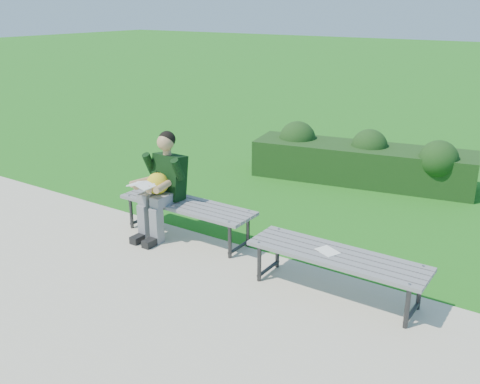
{
  "coord_description": "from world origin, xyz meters",
  "views": [
    {
      "loc": [
        3.37,
        -4.91,
        2.8
      ],
      "look_at": [
        0.15,
        -0.11,
        0.75
      ],
      "focal_mm": 40.0,
      "sensor_mm": 36.0,
      "label": 1
    }
  ],
  "objects_px": {
    "paper_sheet": "(328,251)",
    "bench_left": "(187,207)",
    "seated_boy": "(162,182)",
    "bench_right": "(337,259)",
    "hedge": "(361,159)"
  },
  "relations": [
    {
      "from": "hedge",
      "to": "bench_left",
      "type": "bearing_deg",
      "value": -105.26
    },
    {
      "from": "bench_right",
      "to": "seated_boy",
      "type": "distance_m",
      "value": 2.45
    },
    {
      "from": "bench_left",
      "to": "seated_boy",
      "type": "bearing_deg",
      "value": -161.74
    },
    {
      "from": "hedge",
      "to": "seated_boy",
      "type": "height_order",
      "value": "seated_boy"
    },
    {
      "from": "seated_boy",
      "to": "paper_sheet",
      "type": "xyz_separation_m",
      "value": [
        2.33,
        -0.17,
        -0.24
      ]
    },
    {
      "from": "bench_right",
      "to": "seated_boy",
      "type": "bearing_deg",
      "value": 175.92
    },
    {
      "from": "paper_sheet",
      "to": "bench_left",
      "type": "bearing_deg",
      "value": 172.36
    },
    {
      "from": "bench_left",
      "to": "seated_boy",
      "type": "height_order",
      "value": "seated_boy"
    },
    {
      "from": "bench_right",
      "to": "bench_left",
      "type": "bearing_deg",
      "value": 172.71
    },
    {
      "from": "hedge",
      "to": "bench_left",
      "type": "xyz_separation_m",
      "value": [
        -0.92,
        -3.37,
        0.04
      ]
    },
    {
      "from": "bench_left",
      "to": "paper_sheet",
      "type": "height_order",
      "value": "bench_left"
    },
    {
      "from": "bench_right",
      "to": "paper_sheet",
      "type": "relative_size",
      "value": 6.75
    },
    {
      "from": "bench_left",
      "to": "seated_boy",
      "type": "xyz_separation_m",
      "value": [
        -0.3,
        -0.1,
        0.3
      ]
    },
    {
      "from": "hedge",
      "to": "paper_sheet",
      "type": "distance_m",
      "value": 3.81
    },
    {
      "from": "hedge",
      "to": "seated_boy",
      "type": "xyz_separation_m",
      "value": [
        -1.22,
        -3.47,
        0.34
      ]
    }
  ]
}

